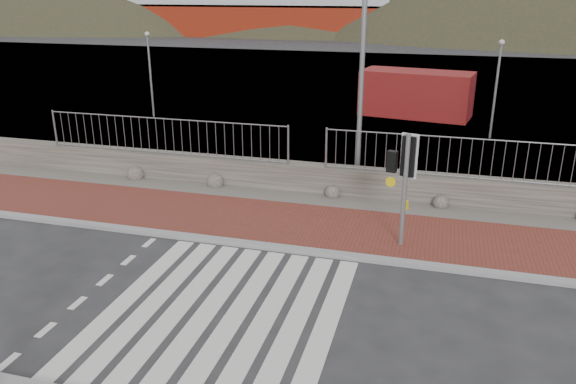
% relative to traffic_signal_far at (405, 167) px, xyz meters
% --- Properties ---
extents(ground, '(220.00, 220.00, 0.00)m').
position_rel_traffic_signal_far_xyz_m(ground, '(-3.15, -3.96, -2.11)').
color(ground, '#28282B').
rests_on(ground, ground).
extents(sidewalk_far, '(40.00, 3.00, 0.08)m').
position_rel_traffic_signal_far_xyz_m(sidewalk_far, '(-3.15, 0.54, -2.07)').
color(sidewalk_far, brown).
rests_on(sidewalk_far, ground).
extents(kerb_far, '(40.00, 0.25, 0.12)m').
position_rel_traffic_signal_far_xyz_m(kerb_far, '(-3.15, -0.96, -2.06)').
color(kerb_far, gray).
rests_on(kerb_far, ground).
extents(zebra_crossing, '(4.62, 5.60, 0.01)m').
position_rel_traffic_signal_far_xyz_m(zebra_crossing, '(-3.15, -3.96, -2.10)').
color(zebra_crossing, silver).
rests_on(zebra_crossing, ground).
extents(gravel_strip, '(40.00, 1.50, 0.06)m').
position_rel_traffic_signal_far_xyz_m(gravel_strip, '(-3.15, 2.54, -2.08)').
color(gravel_strip, '#59544C').
rests_on(gravel_strip, ground).
extents(stone_wall, '(40.00, 0.60, 0.90)m').
position_rel_traffic_signal_far_xyz_m(stone_wall, '(-3.15, 3.34, -1.66)').
color(stone_wall, '#4A443D').
rests_on(stone_wall, ground).
extents(railing, '(18.07, 0.07, 1.22)m').
position_rel_traffic_signal_far_xyz_m(railing, '(-3.15, 3.19, -0.29)').
color(railing, gray).
rests_on(railing, stone_wall).
extents(quay, '(120.00, 40.00, 0.50)m').
position_rel_traffic_signal_far_xyz_m(quay, '(-3.15, 23.94, -2.11)').
color(quay, '#4C4C4F').
rests_on(quay, ground).
extents(water, '(220.00, 50.00, 0.05)m').
position_rel_traffic_signal_far_xyz_m(water, '(-3.15, 58.94, -2.11)').
color(water, '#3F4C54').
rests_on(water, ground).
extents(hills_backdrop, '(254.00, 90.00, 100.00)m').
position_rel_traffic_signal_far_xyz_m(hills_backdrop, '(3.59, 83.94, -25.16)').
color(hills_backdrop, '#29321E').
rests_on(hills_backdrop, ground).
extents(traffic_signal_far, '(0.72, 0.38, 2.91)m').
position_rel_traffic_signal_far_xyz_m(traffic_signal_far, '(0.00, 0.00, 0.00)').
color(traffic_signal_far, gray).
rests_on(traffic_signal_far, ground).
extents(streetlight, '(1.88, 0.28, 8.83)m').
position_rel_traffic_signal_far_xyz_m(streetlight, '(-1.56, 4.13, 2.86)').
color(streetlight, gray).
rests_on(streetlight, ground).
extents(shipping_container, '(5.64, 3.10, 2.23)m').
position_rel_traffic_signal_far_xyz_m(shipping_container, '(-0.55, 15.62, -0.99)').
color(shipping_container, maroon).
rests_on(shipping_container, ground).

